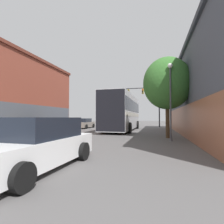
# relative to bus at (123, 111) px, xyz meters

# --- Properties ---
(lane_center_line) EXTENTS (0.14, 44.39, 0.01)m
(lane_center_line) POSITION_rel_bus_xyz_m (-1.85, -3.66, -2.12)
(lane_center_line) COLOR silver
(lane_center_line) RESTS_ON ground_plane
(bus) EXTENTS (2.87, 10.96, 3.81)m
(bus) POSITION_rel_bus_xyz_m (0.00, 0.00, 0.00)
(bus) COLOR #B7B7BC
(bus) RESTS_ON ground_plane
(hatchback_foreground) EXTENTS (2.18, 4.36, 1.42)m
(hatchback_foreground) POSITION_rel_bus_xyz_m (0.22, -14.85, -1.46)
(hatchback_foreground) COLOR silver
(hatchback_foreground) RESTS_ON ground_plane
(parked_car_left_near) EXTENTS (2.01, 4.66, 1.33)m
(parked_car_left_near) POSITION_rel_bus_xyz_m (-5.88, 2.97, -1.50)
(parked_car_left_near) COLOR slate
(parked_car_left_near) RESTS_ON ground_plane
(parked_car_left_far) EXTENTS (2.41, 4.26, 1.41)m
(parked_car_left_far) POSITION_rel_bus_xyz_m (-6.31, -4.69, -1.46)
(parked_car_left_far) COLOR orange
(parked_car_left_far) RESTS_ON ground_plane
(traffic_signal_gantry) EXTENTS (8.36, 0.36, 6.38)m
(traffic_signal_gantry) POSITION_rel_bus_xyz_m (1.33, 8.52, 2.64)
(traffic_signal_gantry) COLOR black
(traffic_signal_gantry) RESTS_ON ground_plane
(street_lamp) EXTENTS (0.31, 0.31, 4.80)m
(street_lamp) POSITION_rel_bus_xyz_m (4.46, -7.85, 0.58)
(street_lamp) COLOR #47474C
(street_lamp) RESTS_ON ground_plane
(street_tree_near) EXTENTS (3.35, 3.01, 5.69)m
(street_tree_near) POSITION_rel_bus_xyz_m (4.37, -6.32, 1.71)
(street_tree_near) COLOR #4C3823
(street_tree_near) RESTS_ON ground_plane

